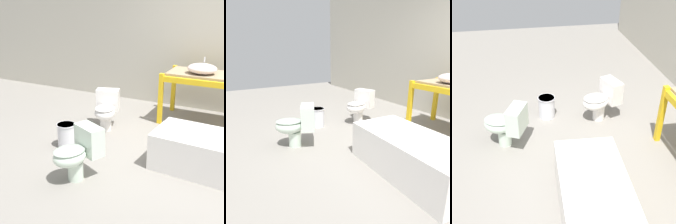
% 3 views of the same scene
% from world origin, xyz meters
% --- Properties ---
extents(ground_plane, '(12.00, 12.00, 0.00)m').
position_xyz_m(ground_plane, '(0.00, 0.00, 0.00)').
color(ground_plane, gray).
extents(warehouse_wall_rear, '(10.80, 0.08, 3.20)m').
position_xyz_m(warehouse_wall_rear, '(0.00, 1.94, 1.60)').
color(warehouse_wall_rear, '#B2AD9E').
rests_on(warehouse_wall_rear, ground_plane).
extents(shelving_rack, '(1.60, 0.80, 0.85)m').
position_xyz_m(shelving_rack, '(0.17, 1.23, 0.72)').
color(shelving_rack, yellow).
rests_on(shelving_rack, ground_plane).
extents(sink_basin, '(0.46, 0.40, 0.25)m').
position_xyz_m(sink_basin, '(-0.03, 1.14, 0.94)').
color(sink_basin, silver).
rests_on(sink_basin, shelving_rack).
extents(bathtub_main, '(1.48, 0.78, 0.46)m').
position_xyz_m(bathtub_main, '(0.50, -0.34, 0.26)').
color(bathtub_main, white).
rests_on(bathtub_main, ground_plane).
extents(toilet_near, '(0.50, 0.64, 0.62)m').
position_xyz_m(toilet_near, '(-1.28, 0.24, 0.35)').
color(toilet_near, white).
rests_on(toilet_near, ground_plane).
extents(toilet_far, '(0.54, 0.65, 0.62)m').
position_xyz_m(toilet_far, '(-0.86, -1.20, 0.35)').
color(toilet_far, silver).
rests_on(toilet_far, ground_plane).
extents(bucket_white, '(0.27, 0.27, 0.34)m').
position_xyz_m(bucket_white, '(-1.47, -0.58, 0.18)').
color(bucket_white, silver).
rests_on(bucket_white, ground_plane).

